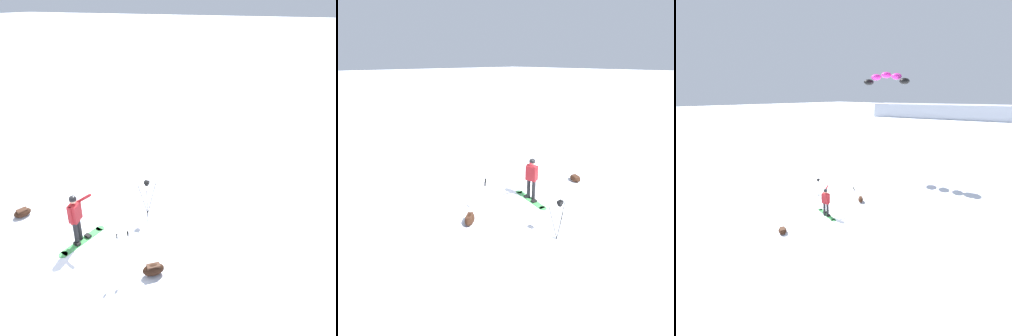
{
  "view_description": "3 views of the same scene",
  "coord_description": "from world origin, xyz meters",
  "views": [
    {
      "loc": [
        -5.63,
        -5.65,
        6.65
      ],
      "look_at": [
        1.19,
        -2.63,
        2.77
      ],
      "focal_mm": 34.88,
      "sensor_mm": 36.0,
      "label": 1
    },
    {
      "loc": [
        6.11,
        -6.66,
        4.96
      ],
      "look_at": [
        1.03,
        -1.82,
        2.01
      ],
      "focal_mm": 27.45,
      "sensor_mm": 36.0,
      "label": 2
    },
    {
      "loc": [
        -8.13,
        7.49,
        6.55
      ],
      "look_at": [
        1.08,
        -2.05,
        2.22
      ],
      "focal_mm": 24.13,
      "sensor_mm": 36.0,
      "label": 3
    }
  ],
  "objects": [
    {
      "name": "ground_plane",
      "position": [
        0.0,
        0.0,
        0.0
      ],
      "size": [
        300.0,
        300.0,
        0.0
      ],
      "primitive_type": "plane",
      "color": "white"
    },
    {
      "name": "snowboarder",
      "position": [
        0.46,
        0.04,
        1.01
      ],
      "size": [
        0.57,
        0.63,
        1.69
      ],
      "color": "black",
      "rests_on": "ground_plane"
    },
    {
      "name": "snowboard",
      "position": [
        0.52,
        -0.04,
        0.02
      ],
      "size": [
        1.74,
        0.56,
        0.1
      ],
      "color": "#3F994C",
      "rests_on": "ground_plane"
    },
    {
      "name": "gear_bag_large",
      "position": [
        0.78,
        2.66,
        0.14
      ],
      "size": [
        0.69,
        0.59,
        0.26
      ],
      "color": "black",
      "rests_on": "ground_plane"
    },
    {
      "name": "camera_tripod",
      "position": [
        2.61,
        -1.23,
        0.94
      ],
      "size": [
        0.58,
        0.56,
        1.32
      ],
      "color": "#262628",
      "rests_on": "ground_plane"
    },
    {
      "name": "gear_bag_small",
      "position": [
        0.18,
        -2.65,
        0.18
      ],
      "size": [
        0.63,
        0.66,
        0.35
      ],
      "color": "black",
      "rests_on": "ground_plane"
    },
    {
      "name": "ski_poles",
      "position": [
        0.04,
        -1.83,
        0.82
      ],
      "size": [
        0.3,
        0.31,
        1.26
      ],
      "color": "gray",
      "rests_on": "ground_plane"
    }
  ]
}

